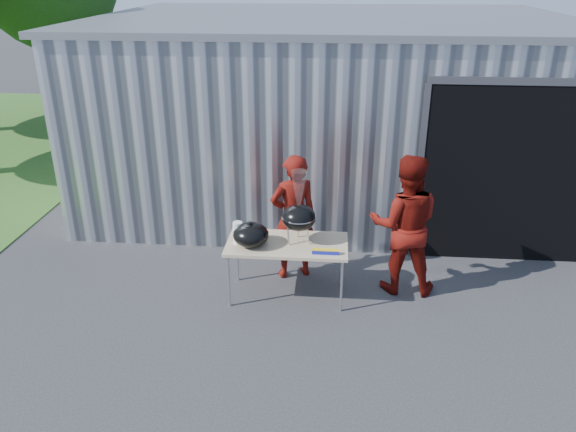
# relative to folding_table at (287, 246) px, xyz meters

# --- Properties ---
(ground) EXTENTS (80.00, 80.00, 0.00)m
(ground) POSITION_rel_folding_table_xyz_m (-0.33, -0.44, -0.71)
(ground) COLOR #2C2C2E
(building) EXTENTS (8.20, 6.20, 3.10)m
(building) POSITION_rel_folding_table_xyz_m (0.58, 4.15, 0.83)
(building) COLOR silver
(building) RESTS_ON ground
(folding_table) EXTENTS (1.50, 0.75, 0.75)m
(folding_table) POSITION_rel_folding_table_xyz_m (0.00, 0.00, 0.00)
(folding_table) COLOR tan
(folding_table) RESTS_ON ground
(kettle_grill) EXTENTS (0.43, 0.43, 0.93)m
(kettle_grill) POSITION_rel_folding_table_xyz_m (0.14, 0.04, 0.46)
(kettle_grill) COLOR black
(kettle_grill) RESTS_ON folding_table
(grill_lid) EXTENTS (0.44, 0.44, 0.32)m
(grill_lid) POSITION_rel_folding_table_xyz_m (-0.43, -0.10, 0.18)
(grill_lid) COLOR black
(grill_lid) RESTS_ON folding_table
(paper_towels) EXTENTS (0.12, 0.12, 0.28)m
(paper_towels) POSITION_rel_folding_table_xyz_m (-0.60, -0.05, 0.18)
(paper_towels) COLOR white
(paper_towels) RESTS_ON folding_table
(white_tub) EXTENTS (0.20, 0.15, 0.10)m
(white_tub) POSITION_rel_folding_table_xyz_m (-0.55, 0.18, 0.09)
(white_tub) COLOR white
(white_tub) RESTS_ON folding_table
(foil_box) EXTENTS (0.32, 0.05, 0.06)m
(foil_box) POSITION_rel_folding_table_xyz_m (0.48, -0.25, 0.07)
(foil_box) COLOR #171E9A
(foil_box) RESTS_ON folding_table
(person_cook) EXTENTS (0.74, 0.62, 1.72)m
(person_cook) POSITION_rel_folding_table_xyz_m (0.04, 0.53, 0.15)
(person_cook) COLOR #5B0E08
(person_cook) RESTS_ON ground
(person_bystander) EXTENTS (0.93, 0.74, 1.84)m
(person_bystander) POSITION_rel_folding_table_xyz_m (1.46, 0.31, 0.21)
(person_bystander) COLOR #5B0E08
(person_bystander) RESTS_ON ground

